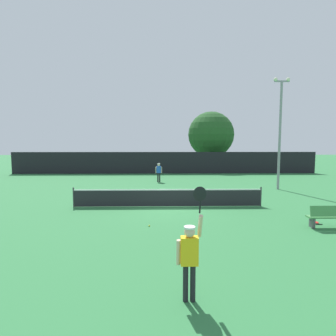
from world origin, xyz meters
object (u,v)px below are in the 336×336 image
player_receiving (159,171)px  parked_car_near (101,162)px  courtside_bench (330,216)px  tennis_ball (149,226)px  spare_racket (315,222)px  light_pole (280,127)px  player_serving (190,252)px  large_tree (211,135)px

player_receiving → parked_car_near: (-7.78, 12.80, -0.22)m
player_receiving → courtside_bench: bearing=118.6°
tennis_ball → spare_racket: (7.22, 0.39, -0.01)m
tennis_ball → light_pole: size_ratio=0.01×
tennis_ball → courtside_bench: size_ratio=0.04×
spare_racket → courtside_bench: courtside_bench is taller
player_receiving → parked_car_near: bearing=-58.7°
player_serving → large_tree: (5.52, 29.14, 3.28)m
spare_racket → light_pole: light_pole is taller
tennis_ball → player_serving: bearing=-78.1°
courtside_bench → light_pole: size_ratio=0.22×
player_serving → tennis_ball: size_ratio=37.45×
courtside_bench → parked_car_near: (-14.94, 25.96, 0.30)m
spare_racket → large_tree: size_ratio=0.07×
tennis_ball → light_pole: (9.15, 8.96, 4.59)m
player_serving → parked_car_near: size_ratio=0.58×
player_serving → light_pole: light_pole is taller
player_receiving → spare_racket: size_ratio=3.14×
player_serving → player_receiving: 18.30m
player_receiving → courtside_bench: (7.17, -13.16, -0.51)m
player_serving → light_pole: (8.00, 14.42, 3.50)m
player_serving → parked_car_near: player_serving is taller
player_receiving → spare_racket: (6.98, -12.43, -0.97)m
spare_racket → large_tree: bearing=91.4°
tennis_ball → spare_racket: tennis_ball is taller
player_receiving → large_tree: (6.43, 10.87, 3.42)m
tennis_ball → spare_racket: 7.23m
parked_car_near → player_serving: bearing=-66.3°
tennis_ball → parked_car_near: size_ratio=0.02×
large_tree → spare_racket: bearing=-88.6°
spare_racket → courtside_bench: (0.19, -0.73, 0.46)m
spare_racket → large_tree: large_tree is taller
parked_car_near → light_pole: bearing=-36.9°
player_serving → large_tree: size_ratio=0.35×
player_receiving → tennis_ball: size_ratio=23.92×
player_serving → courtside_bench: (6.26, 5.12, -0.64)m
player_serving → spare_racket: bearing=43.9°
tennis_ball → courtside_bench: (7.41, -0.34, 0.45)m
player_serving → spare_racket: size_ratio=4.92×
player_receiving → courtside_bench: size_ratio=0.90×
tennis_ball → parked_car_near: bearing=106.4°
large_tree → courtside_bench: bearing=-88.2°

